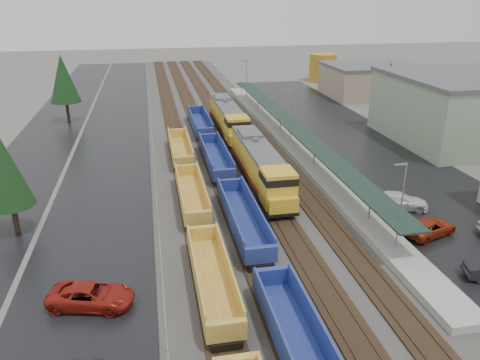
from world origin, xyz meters
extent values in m
cube|color=#302D2B|center=(0.00, 60.00, 0.04)|extent=(20.00, 160.00, 0.08)
cube|color=black|center=(-6.00, 60.00, 0.15)|extent=(2.60, 160.00, 0.15)
cube|color=#473326|center=(-6.72, 60.00, 0.27)|extent=(0.08, 160.00, 0.07)
cube|color=#473326|center=(-5.28, 60.00, 0.27)|extent=(0.08, 160.00, 0.07)
cube|color=black|center=(-2.00, 60.00, 0.15)|extent=(2.60, 160.00, 0.15)
cube|color=#473326|center=(-2.72, 60.00, 0.27)|extent=(0.08, 160.00, 0.07)
cube|color=#473326|center=(-1.28, 60.00, 0.27)|extent=(0.08, 160.00, 0.07)
cube|color=black|center=(2.00, 60.00, 0.15)|extent=(2.60, 160.00, 0.15)
cube|color=#473326|center=(1.28, 60.00, 0.27)|extent=(0.08, 160.00, 0.07)
cube|color=#473326|center=(2.72, 60.00, 0.27)|extent=(0.08, 160.00, 0.07)
cube|color=black|center=(6.00, 60.00, 0.15)|extent=(2.60, 160.00, 0.15)
cube|color=#473326|center=(5.28, 60.00, 0.27)|extent=(0.08, 160.00, 0.07)
cube|color=#473326|center=(6.72, 60.00, 0.27)|extent=(0.08, 160.00, 0.07)
cube|color=black|center=(-15.00, 60.00, 0.01)|extent=(10.00, 160.00, 0.02)
cube|color=black|center=(-25.00, 60.00, 0.01)|extent=(9.00, 160.00, 0.02)
cube|color=black|center=(19.00, 50.00, 0.01)|extent=(16.00, 100.00, 0.02)
cube|color=#9E9B93|center=(9.50, 50.00, 0.35)|extent=(3.00, 80.00, 0.70)
cylinder|color=gray|center=(9.50, 25.00, 1.90)|extent=(0.16, 0.16, 2.40)
cylinder|color=gray|center=(9.50, 40.00, 1.90)|extent=(0.16, 0.16, 2.40)
cylinder|color=gray|center=(9.50, 55.00, 1.90)|extent=(0.16, 0.16, 2.40)
cylinder|color=gray|center=(9.50, 70.00, 1.90)|extent=(0.16, 0.16, 2.40)
cylinder|color=gray|center=(9.50, 85.00, 1.90)|extent=(0.16, 0.16, 2.40)
cube|color=black|center=(9.50, 50.00, 3.20)|extent=(2.60, 65.00, 0.15)
cylinder|color=gray|center=(9.50, 20.00, 4.00)|extent=(0.12, 0.12, 8.00)
cube|color=gray|center=(9.00, 20.00, 7.90)|extent=(1.00, 0.15, 0.12)
cylinder|color=gray|center=(9.50, 50.00, 4.00)|extent=(0.12, 0.12, 8.00)
cube|color=gray|center=(9.00, 50.00, 7.90)|extent=(1.00, 0.15, 0.12)
cylinder|color=gray|center=(9.50, 80.00, 4.00)|extent=(0.12, 0.12, 8.00)
cube|color=gray|center=(9.00, 80.00, 7.90)|extent=(1.00, 0.15, 0.12)
cylinder|color=gray|center=(-9.50, 12.00, 1.00)|extent=(0.08, 0.08, 2.00)
cylinder|color=gray|center=(-9.50, 20.00, 1.00)|extent=(0.08, 0.08, 2.00)
cylinder|color=gray|center=(-9.50, 28.00, 1.00)|extent=(0.08, 0.08, 2.00)
cylinder|color=gray|center=(-9.50, 36.00, 1.00)|extent=(0.08, 0.08, 2.00)
cylinder|color=gray|center=(-9.50, 44.00, 1.00)|extent=(0.08, 0.08, 2.00)
cylinder|color=gray|center=(-9.50, 52.00, 1.00)|extent=(0.08, 0.08, 2.00)
cylinder|color=gray|center=(-9.50, 60.00, 1.00)|extent=(0.08, 0.08, 2.00)
cylinder|color=gray|center=(-9.50, 68.00, 1.00)|extent=(0.08, 0.08, 2.00)
cylinder|color=gray|center=(-9.50, 76.00, 1.00)|extent=(0.08, 0.08, 2.00)
cylinder|color=gray|center=(-9.50, 84.00, 1.00)|extent=(0.08, 0.08, 2.00)
cylinder|color=gray|center=(-9.50, 92.00, 1.00)|extent=(0.08, 0.08, 2.00)
cylinder|color=gray|center=(-9.50, 100.00, 1.00)|extent=(0.08, 0.08, 2.00)
cylinder|color=gray|center=(-9.50, 108.00, 1.00)|extent=(0.08, 0.08, 2.00)
cylinder|color=gray|center=(-9.50, 116.00, 1.00)|extent=(0.08, 0.08, 2.00)
cylinder|color=gray|center=(-9.50, 124.00, 1.00)|extent=(0.08, 0.08, 2.00)
cylinder|color=gray|center=(-9.50, 132.00, 1.00)|extent=(0.08, 0.08, 2.00)
cube|color=gray|center=(-9.50, 60.00, 2.00)|extent=(0.05, 160.00, 0.05)
cube|color=gray|center=(36.00, 80.00, 3.00)|extent=(18.00, 14.00, 6.00)
cube|color=#59595B|center=(36.00, 80.00, 6.25)|extent=(18.36, 14.28, 0.50)
ellipsoid|color=#445441|center=(-30.00, 200.00, 0.00)|extent=(154.00, 110.00, 19.80)
ellipsoid|color=#445441|center=(40.00, 210.00, 0.00)|extent=(196.00, 140.00, 25.20)
ellipsoid|color=#445441|center=(110.00, 220.00, 0.00)|extent=(168.00, 120.00, 21.60)
cylinder|color=#332316|center=(-22.00, 30.00, 1.35)|extent=(0.50, 0.50, 2.70)
cone|color=black|center=(-22.00, 30.00, 5.85)|extent=(3.96, 3.96, 6.30)
cylinder|color=#332316|center=(-23.00, 70.00, 1.65)|extent=(0.50, 0.50, 3.30)
cone|color=black|center=(-23.00, 70.00, 7.15)|extent=(4.84, 4.84, 7.70)
cylinder|color=#332316|center=(28.00, 58.00, 1.50)|extent=(0.50, 0.50, 3.00)
cone|color=black|center=(28.00, 58.00, 6.50)|extent=(4.40, 4.40, 7.00)
cube|color=black|center=(2.00, 37.14, 0.86)|extent=(3.03, 20.22, 0.40)
cube|color=yellow|center=(2.00, 38.15, 2.58)|extent=(2.83, 16.18, 3.03)
cube|color=yellow|center=(2.00, 29.25, 2.78)|extent=(3.03, 3.24, 3.44)
cube|color=black|center=(2.00, 29.25, 3.79)|extent=(3.08, 3.29, 0.71)
cube|color=yellow|center=(2.00, 27.43, 1.77)|extent=(2.83, 1.01, 1.42)
cube|color=#59595B|center=(2.00, 38.15, 4.19)|extent=(2.88, 16.18, 0.35)
cube|color=maroon|center=(0.56, 38.15, 1.36)|extent=(0.04, 16.18, 0.35)
cube|color=maroon|center=(3.44, 38.15, 1.36)|extent=(0.04, 16.18, 0.35)
cube|color=black|center=(2.00, 37.14, 0.45)|extent=(2.22, 6.07, 0.61)
cube|color=black|center=(2.00, 30.06, 0.55)|extent=(2.43, 4.04, 0.51)
cube|color=black|center=(2.00, 44.22, 0.55)|extent=(2.43, 4.04, 0.51)
cylinder|color=#59595B|center=(2.00, 39.16, 4.50)|extent=(0.71, 0.71, 0.51)
cube|color=#59595B|center=(2.00, 42.20, 4.45)|extent=(2.43, 4.04, 0.51)
cube|color=black|center=(2.00, 58.14, 0.86)|extent=(3.03, 20.22, 0.40)
cube|color=yellow|center=(2.00, 59.15, 2.58)|extent=(2.83, 16.18, 3.03)
cube|color=yellow|center=(2.00, 50.25, 2.78)|extent=(3.03, 3.24, 3.44)
cube|color=black|center=(2.00, 50.25, 3.79)|extent=(3.08, 3.29, 0.71)
cube|color=yellow|center=(2.00, 48.43, 1.77)|extent=(2.83, 1.01, 1.42)
cube|color=#59595B|center=(2.00, 59.15, 4.19)|extent=(2.88, 16.18, 0.35)
cube|color=maroon|center=(0.56, 59.15, 1.36)|extent=(0.04, 16.18, 0.35)
cube|color=maroon|center=(3.44, 59.15, 1.36)|extent=(0.04, 16.18, 0.35)
cube|color=black|center=(2.00, 58.14, 0.45)|extent=(2.22, 6.07, 0.61)
cube|color=black|center=(2.00, 51.06, 0.55)|extent=(2.43, 4.04, 0.51)
cube|color=black|center=(2.00, 65.22, 0.55)|extent=(2.43, 4.04, 0.51)
cylinder|color=#59595B|center=(2.00, 60.16, 4.50)|extent=(0.71, 0.71, 0.51)
cube|color=#59595B|center=(2.00, 63.20, 4.45)|extent=(2.43, 4.04, 0.51)
cube|color=#BC8534|center=(-6.00, 17.67, 0.82)|extent=(2.46, 11.86, 0.24)
cube|color=#BC8534|center=(-7.18, 17.67, 1.67)|extent=(0.14, 11.86, 1.70)
cube|color=#BC8534|center=(-4.82, 17.67, 1.67)|extent=(0.14, 11.86, 1.70)
cube|color=#BC8534|center=(-6.00, 11.55, 1.48)|extent=(2.46, 0.47, 1.33)
cube|color=#BC8534|center=(-6.00, 23.79, 1.48)|extent=(2.46, 0.47, 1.33)
cube|color=black|center=(-6.00, 12.21, 0.54)|extent=(1.89, 2.08, 0.47)
cube|color=black|center=(-6.00, 23.13, 0.54)|extent=(1.89, 2.08, 0.47)
cube|color=#BC8534|center=(-6.00, 32.84, 0.82)|extent=(2.46, 11.86, 0.24)
cube|color=#BC8534|center=(-7.18, 32.84, 1.67)|extent=(0.14, 11.86, 1.70)
cube|color=#BC8534|center=(-4.82, 32.84, 1.67)|extent=(0.14, 11.86, 1.70)
cube|color=#BC8534|center=(-6.00, 26.73, 1.48)|extent=(2.46, 0.47, 1.33)
cube|color=#BC8534|center=(-6.00, 38.96, 1.48)|extent=(2.46, 0.47, 1.33)
cube|color=black|center=(-6.00, 27.39, 0.54)|extent=(1.89, 2.08, 0.47)
cube|color=black|center=(-6.00, 38.30, 0.54)|extent=(1.89, 2.08, 0.47)
cube|color=#BC8534|center=(-6.00, 48.02, 0.82)|extent=(2.46, 11.86, 0.24)
cube|color=#BC8534|center=(-7.18, 48.02, 1.67)|extent=(0.14, 11.86, 1.70)
cube|color=#BC8534|center=(-4.82, 48.02, 1.67)|extent=(0.14, 11.86, 1.70)
cube|color=#BC8534|center=(-6.00, 41.90, 1.48)|extent=(2.46, 0.47, 1.33)
cube|color=#BC8534|center=(-6.00, 54.14, 1.48)|extent=(2.46, 0.47, 1.33)
cube|color=black|center=(-6.00, 42.56, 0.54)|extent=(1.89, 2.08, 0.47)
cube|color=black|center=(-6.00, 53.48, 0.54)|extent=(1.89, 2.08, 0.47)
cube|color=navy|center=(-2.00, 9.44, 0.84)|extent=(2.55, 13.66, 0.25)
cube|color=navy|center=(-3.23, 9.44, 1.72)|extent=(0.15, 13.66, 1.77)
cube|color=navy|center=(-0.77, 9.44, 1.72)|extent=(0.15, 13.66, 1.77)
cube|color=navy|center=(-2.00, 16.47, 1.53)|extent=(2.55, 0.49, 1.37)
cube|color=black|center=(-2.00, 15.78, 0.55)|extent=(1.96, 2.16, 0.49)
cube|color=navy|center=(-2.00, 26.53, 0.84)|extent=(2.55, 13.66, 0.25)
cube|color=navy|center=(-3.23, 26.53, 1.72)|extent=(0.15, 13.66, 1.77)
cube|color=navy|center=(-0.77, 26.53, 1.72)|extent=(0.15, 13.66, 1.77)
cube|color=navy|center=(-2.00, 19.51, 1.53)|extent=(2.55, 0.49, 1.37)
cube|color=navy|center=(-2.00, 33.56, 1.53)|extent=(2.55, 0.49, 1.37)
cube|color=black|center=(-2.00, 20.19, 0.55)|extent=(1.96, 2.16, 0.49)
cube|color=black|center=(-2.00, 32.87, 0.55)|extent=(1.96, 2.16, 0.49)
cube|color=navy|center=(-2.00, 43.62, 0.84)|extent=(2.55, 13.66, 0.25)
cube|color=navy|center=(-3.23, 43.62, 1.72)|extent=(0.15, 13.66, 1.77)
cube|color=navy|center=(-0.77, 43.62, 1.72)|extent=(0.15, 13.66, 1.77)
cube|color=navy|center=(-2.00, 36.60, 1.53)|extent=(2.55, 0.49, 1.37)
cube|color=navy|center=(-2.00, 50.65, 1.53)|extent=(2.55, 0.49, 1.37)
cube|color=black|center=(-2.00, 37.29, 0.55)|extent=(1.96, 2.16, 0.49)
cube|color=black|center=(-2.00, 49.96, 0.55)|extent=(1.96, 2.16, 0.49)
cube|color=navy|center=(-2.00, 60.72, 0.84)|extent=(2.55, 13.66, 0.25)
cube|color=navy|center=(-3.23, 60.72, 1.72)|extent=(0.15, 13.66, 1.77)
cube|color=navy|center=(-0.77, 60.72, 1.72)|extent=(0.15, 13.66, 1.77)
cube|color=navy|center=(-2.00, 53.69, 1.53)|extent=(2.55, 0.49, 1.37)
cube|color=navy|center=(-2.00, 67.74, 1.53)|extent=(2.55, 0.49, 1.37)
cube|color=black|center=(-2.00, 54.38, 0.55)|extent=(1.96, 2.16, 0.49)
cube|color=black|center=(-2.00, 67.05, 0.55)|extent=(1.96, 2.16, 0.49)
cylinder|color=#AE7C22|center=(32.30, 98.76, 3.23)|extent=(6.46, 6.46, 6.46)
imported|color=maroon|center=(-14.37, 17.65, 0.81)|extent=(4.00, 6.27, 1.61)
imported|color=#9B2D13|center=(14.14, 22.46, 0.73)|extent=(4.06, 5.78, 1.46)
imported|color=silver|center=(14.24, 28.04, 0.81)|extent=(3.93, 5.98, 1.61)
camera|label=1|loc=(-9.49, -10.54, 20.07)|focal=35.00mm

